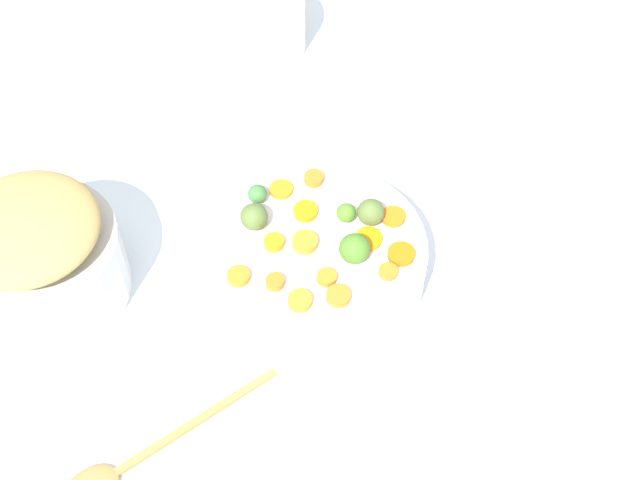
{
  "coord_description": "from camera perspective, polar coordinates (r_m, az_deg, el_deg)",
  "views": [
    {
      "loc": [
        0.65,
        -0.35,
        1.11
      ],
      "look_at": [
        -0.0,
        -0.03,
        0.11
      ],
      "focal_mm": 50.07,
      "sensor_mm": 36.0,
      "label": 1
    }
  ],
  "objects": [
    {
      "name": "carrot_slice_6",
      "position": [
        1.19,
        1.18,
        -3.59
      ],
      "size": [
        0.05,
        0.05,
        0.01
      ],
      "primitive_type": "cylinder",
      "rotation": [
        0.0,
        0.0,
        0.66
      ],
      "color": "orange",
      "rests_on": "serving_bowl_carrots"
    },
    {
      "name": "carrot_slice_8",
      "position": [
        1.22,
        -5.26,
        -2.27
      ],
      "size": [
        0.04,
        0.04,
        0.01
      ],
      "primitive_type": "cylinder",
      "rotation": [
        0.0,
        0.0,
        4.96
      ],
      "color": "orange",
      "rests_on": "serving_bowl_carrots"
    },
    {
      "name": "tabletop",
      "position": [
        1.33,
        1.35,
        -2.18
      ],
      "size": [
        2.4,
        2.4,
        0.02
      ],
      "primitive_type": "cube",
      "color": "white",
      "rests_on": "ground"
    },
    {
      "name": "casserole_dish",
      "position": [
        1.61,
        -4.42,
        13.84
      ],
      "size": [
        0.19,
        0.19,
        0.12
      ],
      "primitive_type": "cylinder",
      "color": "white",
      "rests_on": "tabletop"
    },
    {
      "name": "carrot_slice_5",
      "position": [
        1.22,
        4.39,
        -2.03
      ],
      "size": [
        0.03,
        0.03,
        0.01
      ],
      "primitive_type": "cylinder",
      "rotation": [
        0.0,
        0.0,
        1.44
      ],
      "color": "orange",
      "rests_on": "serving_bowl_carrots"
    },
    {
      "name": "carrot_slice_0",
      "position": [
        1.31,
        -0.4,
        3.96
      ],
      "size": [
        0.04,
        0.04,
        0.01
      ],
      "primitive_type": "cylinder",
      "rotation": [
        0.0,
        0.0,
        5.75
      ],
      "color": "orange",
      "rests_on": "serving_bowl_carrots"
    },
    {
      "name": "carrot_slice_10",
      "position": [
        1.27,
        4.76,
        1.42
      ],
      "size": [
        0.04,
        0.04,
        0.01
      ],
      "primitive_type": "cylinder",
      "rotation": [
        0.0,
        0.0,
        3.0
      ],
      "color": "orange",
      "rests_on": "serving_bowl_carrots"
    },
    {
      "name": "wooden_spoon",
      "position": [
        1.2,
        -12.39,
        -13.99
      ],
      "size": [
        0.09,
        0.32,
        0.01
      ],
      "color": "#AD7E43",
      "rests_on": "tabletop"
    },
    {
      "name": "carrot_slice_12",
      "position": [
        1.25,
        3.11,
        0.07
      ],
      "size": [
        0.06,
        0.06,
        0.01
      ],
      "primitive_type": "cylinder",
      "rotation": [
        0.0,
        0.0,
        5.53
      ],
      "color": "orange",
      "rests_on": "serving_bowl_carrots"
    },
    {
      "name": "carrot_slice_9",
      "position": [
        1.28,
        -0.93,
        1.85
      ],
      "size": [
        0.05,
        0.05,
        0.01
      ],
      "primitive_type": "cylinder",
      "rotation": [
        0.0,
        0.0,
        1.99
      ],
      "color": "orange",
      "rests_on": "serving_bowl_carrots"
    },
    {
      "name": "carrot_slice_7",
      "position": [
        1.21,
        0.43,
        -2.41
      ],
      "size": [
        0.04,
        0.04,
        0.01
      ],
      "primitive_type": "cylinder",
      "rotation": [
        0.0,
        0.0,
        0.35
      ],
      "color": "orange",
      "rests_on": "serving_bowl_carrots"
    },
    {
      "name": "carrot_slice_1",
      "position": [
        1.3,
        -2.5,
        3.25
      ],
      "size": [
        0.04,
        0.04,
        0.01
      ],
      "primitive_type": "cylinder",
      "rotation": [
        0.0,
        0.0,
        5.1
      ],
      "color": "orange",
      "rests_on": "serving_bowl_carrots"
    },
    {
      "name": "carrot_slice_4",
      "position": [
        1.21,
        -2.9,
        -2.7
      ],
      "size": [
        0.03,
        0.03,
        0.01
      ],
      "primitive_type": "cylinder",
      "rotation": [
        0.0,
        0.0,
        6.0
      ],
      "color": "orange",
      "rests_on": "serving_bowl_carrots"
    },
    {
      "name": "brussels_sprout_2",
      "position": [
        1.25,
        -4.24,
        1.49
      ],
      "size": [
        0.04,
        0.04,
        0.04
      ],
      "primitive_type": "sphere",
      "color": "#566F35",
      "rests_on": "serving_bowl_carrots"
    },
    {
      "name": "carrot_slice_2",
      "position": [
        1.19,
        -1.29,
        -3.9
      ],
      "size": [
        0.04,
        0.04,
        0.01
      ],
      "primitive_type": "cylinder",
      "rotation": [
        0.0,
        0.0,
        3.33
      ],
      "color": "orange",
      "rests_on": "serving_bowl_carrots"
    },
    {
      "name": "brussels_sprout_0",
      "position": [
        1.22,
        2.16,
        -0.58
      ],
      "size": [
        0.04,
        0.04,
        0.04
      ],
      "primitive_type": "sphere",
      "color": "#498128",
      "rests_on": "serving_bowl_carrots"
    },
    {
      "name": "brussels_sprout_4",
      "position": [
        1.26,
        3.26,
        1.79
      ],
      "size": [
        0.04,
        0.04,
        0.04
      ],
      "primitive_type": "sphere",
      "color": "#576F34",
      "rests_on": "serving_bowl_carrots"
    },
    {
      "name": "brussels_sprout_3",
      "position": [
        1.29,
        -4.02,
        2.96
      ],
      "size": [
        0.03,
        0.03,
        0.03
      ],
      "primitive_type": "sphere",
      "color": "#437B3E",
      "rests_on": "serving_bowl_carrots"
    },
    {
      "name": "brussels_sprout_1",
      "position": [
        1.26,
        1.68,
        1.75
      ],
      "size": [
        0.03,
        0.03,
        0.03
      ],
      "primitive_type": "sphere",
      "color": "#528829",
      "rests_on": "serving_bowl_carrots"
    },
    {
      "name": "carrot_slice_13",
      "position": [
        1.24,
        -2.95,
        -0.16
      ],
      "size": [
        0.03,
        0.03,
        0.01
      ],
      "primitive_type": "cylinder",
      "rotation": [
        0.0,
        0.0,
        3.18
      ],
      "color": "orange",
      "rests_on": "serving_bowl_carrots"
    },
    {
      "name": "stuffing_mound",
      "position": [
        1.24,
        -18.28,
        0.73
      ],
      "size": [
        0.2,
        0.2,
        0.06
      ],
      "primitive_type": "ellipsoid",
      "color": "tan",
      "rests_on": "metal_pot"
    },
    {
      "name": "metal_pot",
      "position": [
        1.31,
        -17.29,
        -1.6
      ],
      "size": [
        0.23,
        0.23,
        0.12
      ],
      "primitive_type": "cylinder",
      "color": "#BABCB7",
      "rests_on": "tabletop"
    },
    {
      "name": "serving_bowl_carrots",
      "position": [
        1.28,
        -0.0,
        -1.32
      ],
      "size": [
        0.3,
        0.3,
        0.08
      ],
      "primitive_type": "cylinder",
      "color": "white",
      "rests_on": "tabletop"
    },
    {
      "name": "carrot_slice_3",
      "position": [
        1.24,
        -0.96,
        -0.14
      ],
      "size": [
        0.05,
        0.05,
        0.01
      ],
      "primitive_type": "cylinder",
      "rotation": [
        0.0,
        0.0,
        2.63
      ],
      "color": "orange",
      "rests_on": "serving_bowl_carrots"
    },
    {
      "name": "carrot_slice_11",
      "position": [
        1.24,
        5.21,
        -0.91
      ],
      "size": [
        0.04,
        0.04,
        0.01
      ],
      "primitive_type": "cylinder",
      "rotation": [
        0.0,
        0.0,
        0.09
      ],
      "color": "orange",
      "rests_on": "serving_bowl_carrots"
    }
  ]
}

